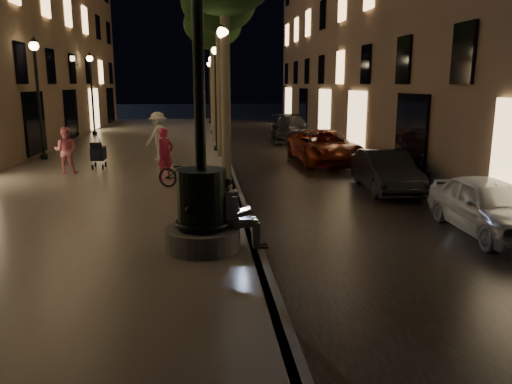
{
  "coord_description": "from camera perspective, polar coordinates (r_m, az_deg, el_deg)",
  "views": [
    {
      "loc": [
        -0.97,
        -6.95,
        3.22
      ],
      "look_at": [
        0.11,
        3.0,
        1.04
      ],
      "focal_mm": 35.0,
      "sensor_mm": 36.0,
      "label": 1
    }
  ],
  "objects": [
    {
      "name": "tree_third",
      "position": [
        27.11,
        -4.98,
        18.43
      ],
      "size": [
        3.0,
        3.0,
        7.2
      ],
      "color": "#6B604C",
      "rests_on": "promenade"
    },
    {
      "name": "car_rear",
      "position": [
        28.61,
        3.89,
        7.28
      ],
      "size": [
        2.44,
        5.19,
        1.46
      ],
      "primitive_type": "imported",
      "rotation": [
        0.0,
        0.0,
        -0.08
      ],
      "color": "#2B2C30",
      "rests_on": "ground"
    },
    {
      "name": "lamp_curb_a",
      "position": [
        14.96,
        -3.7,
        12.33
      ],
      "size": [
        0.36,
        0.36,
        4.81
      ],
      "color": "black",
      "rests_on": "promenade"
    },
    {
      "name": "cobble_lane",
      "position": [
        22.53,
        4.05,
        4.07
      ],
      "size": [
        6.0,
        45.0,
        0.02
      ],
      "primitive_type": "cube",
      "color": "black",
      "rests_on": "ground"
    },
    {
      "name": "tree_second",
      "position": [
        21.19,
        -4.3,
        20.71
      ],
      "size": [
        3.0,
        3.0,
        7.4
      ],
      "color": "#6B604C",
      "rests_on": "promenade"
    },
    {
      "name": "pedestrian_pink",
      "position": [
        18.22,
        -20.92,
        4.48
      ],
      "size": [
        0.78,
        0.6,
        1.6
      ],
      "primitive_type": "imported",
      "rotation": [
        0.0,
        0.0,
        3.14
      ],
      "color": "pink",
      "rests_on": "promenade"
    },
    {
      "name": "lamp_left_b",
      "position": [
        21.91,
        -23.73,
        11.32
      ],
      "size": [
        0.36,
        0.36,
        4.81
      ],
      "color": "black",
      "rests_on": "promenade"
    },
    {
      "name": "pedestrian_white",
      "position": [
        20.6,
        -11.11,
        6.31
      ],
      "size": [
        1.34,
        1.4,
        1.91
      ],
      "primitive_type": "imported",
      "rotation": [
        0.0,
        0.0,
        4.01
      ],
      "color": "white",
      "rests_on": "promenade"
    },
    {
      "name": "tree_far",
      "position": [
        33.11,
        -5.09,
        17.81
      ],
      "size": [
        3.0,
        3.0,
        7.5
      ],
      "color": "#6B604C",
      "rests_on": "promenade"
    },
    {
      "name": "seated_man_laptop",
      "position": [
        9.26,
        -2.39,
        -2.22
      ],
      "size": [
        0.95,
        0.32,
        1.32
      ],
      "color": "tan",
      "rests_on": "promenade"
    },
    {
      "name": "car_second",
      "position": [
        15.62,
        14.62,
        2.29
      ],
      "size": [
        1.54,
        3.81,
        1.23
      ],
      "primitive_type": "imported",
      "rotation": [
        0.0,
        0.0,
        -0.06
      ],
      "color": "black",
      "rests_on": "ground"
    },
    {
      "name": "lamp_curb_c",
      "position": [
        30.96,
        -5.05,
        12.28
      ],
      "size": [
        0.36,
        0.36,
        4.81
      ],
      "color": "black",
      "rests_on": "promenade"
    },
    {
      "name": "bicycle",
      "position": [
        14.76,
        -8.07,
        2.15
      ],
      "size": [
        1.82,
        1.21,
        0.9
      ],
      "primitive_type": "imported",
      "rotation": [
        0.0,
        0.0,
        1.18
      ],
      "color": "black",
      "rests_on": "promenade"
    },
    {
      "name": "curb_strip",
      "position": [
        22.19,
        -3.62,
        4.19
      ],
      "size": [
        0.25,
        45.0,
        0.2
      ],
      "primitive_type": "cube",
      "color": "#59595B",
      "rests_on": "ground"
    },
    {
      "name": "car_front",
      "position": [
        11.95,
        25.11,
        -1.46
      ],
      "size": [
        1.58,
        3.68,
        1.24
      ],
      "primitive_type": "imported",
      "rotation": [
        0.0,
        0.0,
        -0.03
      ],
      "color": "#B4B9BD",
      "rests_on": "ground"
    },
    {
      "name": "fountain_lamppost",
      "position": [
        9.17,
        -6.22,
        -0.43
      ],
      "size": [
        1.4,
        1.4,
        5.21
      ],
      "color": "#59595B",
      "rests_on": "promenade"
    },
    {
      "name": "lamp_curb_b",
      "position": [
        22.96,
        -4.61,
        12.29
      ],
      "size": [
        0.36,
        0.36,
        4.81
      ],
      "color": "black",
      "rests_on": "promenade"
    },
    {
      "name": "pedestrian_red",
      "position": [
        16.03,
        -10.32,
        4.24
      ],
      "size": [
        0.71,
        0.71,
        1.66
      ],
      "primitive_type": "imported",
      "rotation": [
        0.0,
        0.0,
        0.78
      ],
      "color": "#C0264B",
      "rests_on": "promenade"
    },
    {
      "name": "car_third",
      "position": [
        20.71,
        7.79,
        5.14
      ],
      "size": [
        2.45,
        4.99,
        1.36
      ],
      "primitive_type": "imported",
      "rotation": [
        0.0,
        0.0,
        0.04
      ],
      "color": "maroon",
      "rests_on": "ground"
    },
    {
      "name": "ground",
      "position": [
        22.21,
        -3.61,
        3.93
      ],
      "size": [
        120.0,
        120.0,
        0.0
      ],
      "primitive_type": "plane",
      "color": "black",
      "rests_on": "ground"
    },
    {
      "name": "lamp_curb_d",
      "position": [
        38.96,
        -5.31,
        12.27
      ],
      "size": [
        0.36,
        0.36,
        4.81
      ],
      "color": "black",
      "rests_on": "promenade"
    },
    {
      "name": "lamp_left_c",
      "position": [
        31.61,
        -18.3,
        11.72
      ],
      "size": [
        0.36,
        0.36,
        4.81
      ],
      "color": "black",
      "rests_on": "promenade"
    },
    {
      "name": "promenade",
      "position": [
        22.38,
        -13.93,
        3.92
      ],
      "size": [
        8.0,
        45.0,
        0.2
      ],
      "primitive_type": "cube",
      "color": "slate",
      "rests_on": "ground"
    },
    {
      "name": "stroller",
      "position": [
        18.91,
        -17.57,
        4.2
      ],
      "size": [
        0.47,
        1.06,
        1.09
      ],
      "rotation": [
        0.0,
        0.0,
        0.02
      ],
      "color": "black",
      "rests_on": "promenade"
    }
  ]
}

